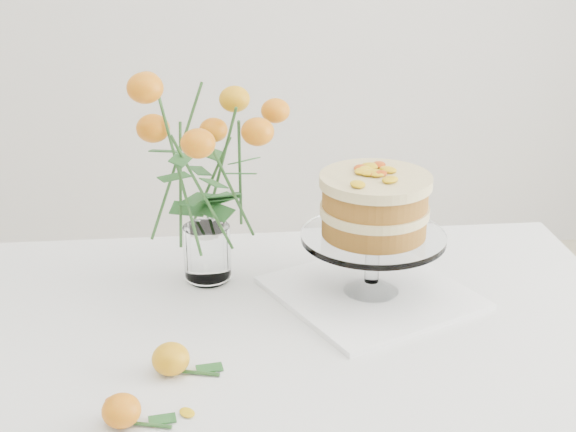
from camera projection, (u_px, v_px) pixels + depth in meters
name	position (u px, v px, depth m)	size (l,w,h in m)	color
table	(205.00, 403.00, 1.23)	(1.43, 0.93, 0.76)	tan
napkin	(371.00, 293.00, 1.38)	(0.30, 0.30, 0.01)	white
cake_stand	(374.00, 211.00, 1.32)	(0.24, 0.24, 0.22)	white
rose_vase	(203.00, 150.00, 1.35)	(0.30, 0.30, 0.42)	white
loose_rose_near	(171.00, 359.00, 1.15)	(0.10, 0.05, 0.05)	orange
loose_rose_far	(122.00, 411.00, 1.04)	(0.09, 0.05, 0.04)	orange
stray_petal_a	(114.00, 400.00, 1.10)	(0.03, 0.02, 0.00)	#E8B40E
stray_petal_b	(187.00, 413.00, 1.07)	(0.03, 0.02, 0.00)	#E8B40E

